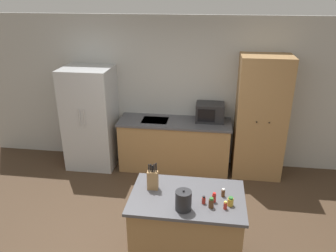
% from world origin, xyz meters
% --- Properties ---
extents(ground_plane, '(14.00, 14.00, 0.00)m').
position_xyz_m(ground_plane, '(0.00, 0.00, 0.00)').
color(ground_plane, '#423021').
extents(wall_back, '(7.20, 0.06, 2.60)m').
position_xyz_m(wall_back, '(0.00, 2.33, 1.30)').
color(wall_back, '#B2B2AD').
rests_on(wall_back, ground_plane).
extents(refrigerator, '(0.83, 0.72, 1.78)m').
position_xyz_m(refrigerator, '(-1.47, 1.95, 0.89)').
color(refrigerator, '#B7BABC').
rests_on(refrigerator, ground_plane).
extents(back_counter, '(1.92, 0.64, 0.89)m').
position_xyz_m(back_counter, '(-0.00, 2.00, 0.45)').
color(back_counter, '#9E7547').
rests_on(back_counter, ground_plane).
extents(pantry_cabinet, '(0.79, 0.60, 2.04)m').
position_xyz_m(pantry_cabinet, '(1.41, 2.01, 1.02)').
color(pantry_cabinet, '#9E7547').
rests_on(pantry_cabinet, ground_plane).
extents(kitchen_island, '(1.23, 0.80, 0.92)m').
position_xyz_m(kitchen_island, '(0.40, -0.19, 0.46)').
color(kitchen_island, '#9E7547').
rests_on(kitchen_island, ground_plane).
extents(microwave, '(0.47, 0.36, 0.31)m').
position_xyz_m(microwave, '(0.59, 2.10, 1.05)').
color(microwave, '#232326').
rests_on(microwave, back_counter).
extents(knife_block, '(0.12, 0.07, 0.32)m').
position_xyz_m(knife_block, '(0.01, -0.10, 1.03)').
color(knife_block, '#9E7547').
rests_on(knife_block, kitchen_island).
extents(spice_bottle_tall_dark, '(0.04, 0.04, 0.09)m').
position_xyz_m(spice_bottle_tall_dark, '(0.80, -0.35, 0.96)').
color(spice_bottle_tall_dark, '#B2281E').
rests_on(spice_bottle_tall_dark, kitchen_island).
extents(spice_bottle_short_red, '(0.06, 0.06, 0.10)m').
position_xyz_m(spice_bottle_short_red, '(0.85, -0.29, 0.96)').
color(spice_bottle_short_red, gold).
rests_on(spice_bottle_short_red, kitchen_island).
extents(spice_bottle_amber_oil, '(0.04, 0.04, 0.08)m').
position_xyz_m(spice_bottle_amber_oil, '(0.58, -0.29, 0.95)').
color(spice_bottle_amber_oil, '#B2281E').
rests_on(spice_bottle_amber_oil, kitchen_island).
extents(spice_bottle_green_herb, '(0.04, 0.04, 0.09)m').
position_xyz_m(spice_bottle_green_herb, '(0.78, -0.13, 0.96)').
color(spice_bottle_green_herb, '#563319').
rests_on(spice_bottle_green_herb, kitchen_island).
extents(spice_bottle_pale_salt, '(0.04, 0.04, 0.11)m').
position_xyz_m(spice_bottle_pale_salt, '(0.68, -0.25, 0.97)').
color(spice_bottle_pale_salt, '#B2281E').
rests_on(spice_bottle_pale_salt, kitchen_island).
extents(spice_bottle_orange_cap, '(0.05, 0.05, 0.11)m').
position_xyz_m(spice_bottle_orange_cap, '(0.66, -0.35, 0.97)').
color(spice_bottle_orange_cap, '#563319').
rests_on(spice_bottle_orange_cap, kitchen_island).
extents(kettle, '(0.16, 0.16, 0.23)m').
position_xyz_m(kettle, '(0.38, -0.42, 1.02)').
color(kettle, '#232326').
rests_on(kettle, kitchen_island).
extents(fire_extinguisher, '(0.11, 0.11, 0.50)m').
position_xyz_m(fire_extinguisher, '(-2.01, 1.96, 0.22)').
color(fire_extinguisher, red).
rests_on(fire_extinguisher, ground_plane).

